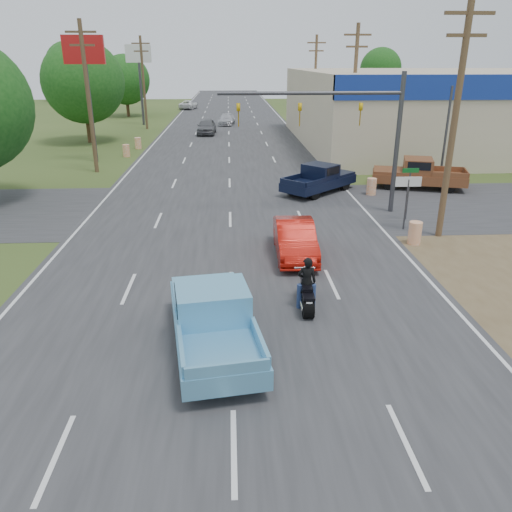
{
  "coord_description": "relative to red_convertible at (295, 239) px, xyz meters",
  "views": [
    {
      "loc": [
        0.03,
        -8.07,
        7.49
      ],
      "look_at": [
        0.86,
        7.62,
        1.3
      ],
      "focal_mm": 35.0,
      "sensor_mm": 36.0,
      "label": 1
    }
  ],
  "objects": [
    {
      "name": "barrel_0",
      "position": [
        5.39,
        1.16,
        -0.22
      ],
      "size": [
        0.56,
        0.56,
        1.0
      ],
      "primitive_type": "cylinder",
      "color": "orange",
      "rests_on": "ground"
    },
    {
      "name": "signal_mast",
      "position": [
        3.21,
        6.16,
        4.08
      ],
      "size": [
        9.12,
        0.4,
        7.0
      ],
      "color": "#3F3F44",
      "rests_on": "ground"
    },
    {
      "name": "distant_car_white",
      "position": [
        -9.11,
        66.22,
        -0.04
      ],
      "size": [
        3.06,
        5.19,
        1.36
      ],
      "primitive_type": "imported",
      "rotation": [
        0.0,
        0.0,
        2.97
      ],
      "color": "white",
      "rests_on": "ground"
    },
    {
      "name": "tree_2",
      "position": [
        -16.81,
        55.16,
        4.23
      ],
      "size": [
        6.72,
        6.72,
        8.32
      ],
      "color": "#422D19",
      "rests_on": "ground"
    },
    {
      "name": "barrel_1",
      "position": [
        5.79,
        9.66,
        -0.22
      ],
      "size": [
        0.56,
        0.56,
        1.0
      ],
      "primitive_type": "cylinder",
      "color": "orange",
      "rests_on": "ground"
    },
    {
      "name": "distant_car_grey",
      "position": [
        -4.99,
        36.29,
        0.08
      ],
      "size": [
        2.1,
        4.79,
        1.6
      ],
      "primitive_type": "imported",
      "rotation": [
        0.0,
        0.0,
        -0.04
      ],
      "color": "#5C5D61",
      "rests_on": "ground"
    },
    {
      "name": "tree_5",
      "position": [
        27.39,
        84.16,
        5.16
      ],
      "size": [
        7.98,
        7.98,
        9.88
      ],
      "color": "#422D19",
      "rests_on": "ground"
    },
    {
      "name": "rider",
      "position": [
        -0.21,
        -4.6,
        0.11
      ],
      "size": [
        0.62,
        0.42,
        1.66
      ],
      "primitive_type": "imported",
      "rotation": [
        0.0,
        0.0,
        3.1
      ],
      "color": "black",
      "rests_on": "ground"
    },
    {
      "name": "lane_sign",
      "position": [
        5.59,
        3.16,
        1.18
      ],
      "size": [
        1.2,
        0.08,
        2.52
      ],
      "color": "#3F3F44",
      "rests_on": "ground"
    },
    {
      "name": "navy_pickup",
      "position": [
        2.85,
        10.48,
        0.14
      ],
      "size": [
        5.07,
        4.98,
        1.7
      ],
      "rotation": [
        0.0,
        0.0,
        -0.81
      ],
      "color": "black",
      "rests_on": "ground"
    },
    {
      "name": "barrel_3",
      "position": [
        -10.81,
        27.16,
        -0.22
      ],
      "size": [
        0.56,
        0.56,
        1.0
      ],
      "primitive_type": "cylinder",
      "color": "orange",
      "rests_on": "ground"
    },
    {
      "name": "utility_pole_3",
      "position": [
        6.89,
        38.16,
        4.6
      ],
      "size": [
        2.0,
        0.28,
        10.0
      ],
      "color": "#4C3823",
      "rests_on": "ground"
    },
    {
      "name": "cross_road",
      "position": [
        -2.61,
        7.16,
        -0.71
      ],
      "size": [
        120.0,
        10.0,
        0.02
      ],
      "primitive_type": "cube",
      "color": "#2D2D30",
      "rests_on": "ground"
    },
    {
      "name": "pole_sign_left_near",
      "position": [
        -13.11,
        21.16,
        6.45
      ],
      "size": [
        3.0,
        0.35,
        9.2
      ],
      "color": "#3F3F44",
      "rests_on": "ground"
    },
    {
      "name": "ground",
      "position": [
        -2.61,
        -10.84,
        -0.72
      ],
      "size": [
        200.0,
        200.0,
        0.0
      ],
      "primitive_type": "plane",
      "color": "#32461C",
      "rests_on": "ground"
    },
    {
      "name": "red_convertible",
      "position": [
        0.0,
        0.0,
        0.0
      ],
      "size": [
        1.61,
        4.4,
        1.44
      ],
      "primitive_type": "imported",
      "rotation": [
        0.0,
        0.0,
        -0.02
      ],
      "color": "#A71007",
      "rests_on": "ground"
    },
    {
      "name": "brown_pickup",
      "position": [
        9.02,
        11.2,
        0.22
      ],
      "size": [
        5.98,
        3.65,
        1.86
      ],
      "rotation": [
        0.0,
        0.0,
        1.28
      ],
      "color": "black",
      "rests_on": "ground"
    },
    {
      "name": "utility_pole_1",
      "position": [
        6.89,
        2.16,
        4.6
      ],
      "size": [
        2.0,
        0.28,
        10.0
      ],
      "color": "#4C3823",
      "rests_on": "ground"
    },
    {
      "name": "tree_1",
      "position": [
        -16.11,
        31.16,
        4.85
      ],
      "size": [
        7.56,
        7.56,
        9.36
      ],
      "color": "#422D19",
      "rests_on": "ground"
    },
    {
      "name": "utility_pole_2",
      "position": [
        6.89,
        20.16,
        4.6
      ],
      "size": [
        2.0,
        0.28,
        10.0
      ],
      "color": "#4C3823",
      "rests_on": "ground"
    },
    {
      "name": "dirt_verge",
      "position": [
        8.39,
        -0.84,
        -0.72
      ],
      "size": [
        8.0,
        18.0,
        0.01
      ],
      "primitive_type": "cube",
      "color": "brown",
      "rests_on": "ground"
    },
    {
      "name": "street_name_sign",
      "position": [
        6.19,
        4.66,
        0.89
      ],
      "size": [
        0.8,
        0.08,
        2.61
      ],
      "color": "#3F3F44",
      "rests_on": "ground"
    },
    {
      "name": "pole_sign_left_far",
      "position": [
        -13.11,
        45.16,
        6.45
      ],
      "size": [
        3.0,
        0.35,
        9.2
      ],
      "color": "#3F3F44",
      "rests_on": "ground"
    },
    {
      "name": "blue_pickup",
      "position": [
        -3.13,
        -6.73,
        0.19
      ],
      "size": [
        2.87,
        5.69,
        1.81
      ],
      "rotation": [
        0.0,
        0.0,
        0.15
      ],
      "color": "black",
      "rests_on": "ground"
    },
    {
      "name": "barrel_2",
      "position": [
        -11.11,
        23.16,
        -0.22
      ],
      "size": [
        0.56,
        0.56,
        1.0
      ],
      "primitive_type": "cylinder",
      "color": "orange",
      "rests_on": "ground"
    },
    {
      "name": "motorcycle",
      "position": [
        -0.21,
        -4.66,
        -0.22
      ],
      "size": [
        0.68,
        2.22,
        1.13
      ],
      "rotation": [
        0.0,
        0.0,
        -0.04
      ],
      "color": "black",
      "rests_on": "ground"
    },
    {
      "name": "utility_pole_5",
      "position": [
        -12.11,
        17.16,
        4.6
      ],
      "size": [
        2.0,
        0.28,
        10.0
      ],
      "color": "#4C3823",
      "rests_on": "ground"
    },
    {
      "name": "main_road",
      "position": [
        -2.61,
        29.16,
        -0.71
      ],
      "size": [
        15.0,
        180.0,
        0.02
      ],
      "primitive_type": "cube",
      "color": "#2D2D30",
      "rests_on": "ground"
    },
    {
      "name": "tree_6",
      "position": [
        -32.61,
        84.16,
        5.78
      ],
      "size": [
        8.82,
        8.82,
        10.92
      ],
      "color": "#422D19",
      "rests_on": "ground"
    },
    {
      "name": "distant_car_silver",
      "position": [
        -2.84,
        44.7,
        -0.07
      ],
      "size": [
        2.32,
        4.63,
        1.29
      ],
      "primitive_type": "imported",
      "rotation": [
        0.0,
        0.0,
        -0.12
      ],
      "color": "silver",
      "rests_on": "ground"
    },
    {
      "name": "utility_pole_6",
      "position": [
        -12.11,
        41.16,
        4.6
      ],
      "size": [
        2.0,
        0.28,
        10.0
      ],
      "color": "#4C3823",
      "rests_on": "ground"
    }
  ]
}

